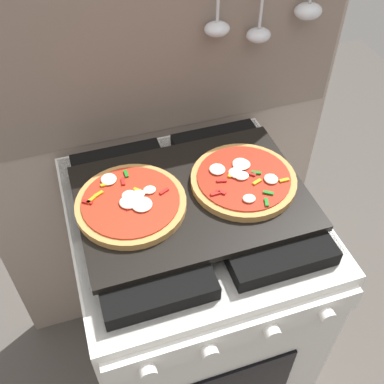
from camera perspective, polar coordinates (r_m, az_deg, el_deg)
The scene contains 6 objects.
ground_plane at distance 1.86m, azimuth 0.00°, elevation -20.29°, with size 4.00×4.00×0.00m, color #4C4742.
kitchen_backsplash at distance 1.42m, azimuth -4.10°, elevation 5.33°, with size 1.10×0.09×1.55m.
stove at distance 1.46m, azimuth 0.02°, elevation -13.16°, with size 0.60×0.64×0.90m.
baking_tray at distance 1.10m, azimuth 0.00°, elevation -0.66°, with size 0.54×0.38×0.02m, color black.
pizza_left at distance 1.07m, azimuth -7.56°, elevation -1.36°, with size 0.26×0.26×0.03m.
pizza_right at distance 1.12m, azimuth 6.44°, elevation 1.44°, with size 0.26×0.26×0.03m.
Camera 1 is at (-0.24, -0.72, 1.70)m, focal length 43.12 mm.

